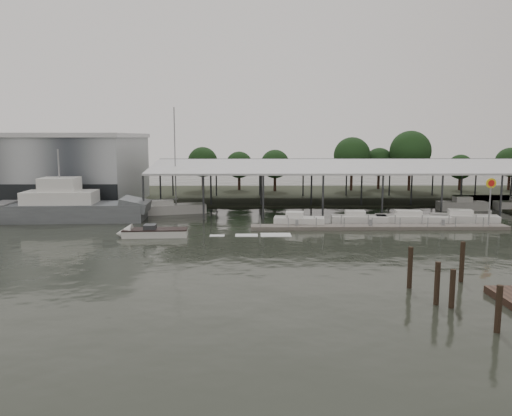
{
  "coord_description": "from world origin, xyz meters",
  "views": [
    {
      "loc": [
        0.95,
        -43.44,
        9.91
      ],
      "look_at": [
        1.53,
        8.79,
        2.5
      ],
      "focal_mm": 35.0,
      "sensor_mm": 36.0,
      "label": 1
    }
  ],
  "objects_px": {
    "speedboat_underway": "(149,233)",
    "white_sailboat": "(172,208)",
    "shell_fuel_sign": "(491,193)",
    "grey_trawler": "(71,208)"
  },
  "relations": [
    {
      "from": "speedboat_underway",
      "to": "white_sailboat",
      "type": "bearing_deg",
      "value": -92.71
    },
    {
      "from": "shell_fuel_sign",
      "to": "grey_trawler",
      "type": "distance_m",
      "value": 47.99
    },
    {
      "from": "grey_trawler",
      "to": "shell_fuel_sign",
      "type": "bearing_deg",
      "value": -9.75
    },
    {
      "from": "white_sailboat",
      "to": "speedboat_underway",
      "type": "relative_size",
      "value": 0.77
    },
    {
      "from": "grey_trawler",
      "to": "white_sailboat",
      "type": "relative_size",
      "value": 1.32
    },
    {
      "from": "shell_fuel_sign",
      "to": "speedboat_underway",
      "type": "bearing_deg",
      "value": -173.6
    },
    {
      "from": "white_sailboat",
      "to": "speedboat_underway",
      "type": "distance_m",
      "value": 15.47
    },
    {
      "from": "white_sailboat",
      "to": "speedboat_underway",
      "type": "height_order",
      "value": "white_sailboat"
    },
    {
      "from": "grey_trawler",
      "to": "white_sailboat",
      "type": "bearing_deg",
      "value": 23.52
    },
    {
      "from": "shell_fuel_sign",
      "to": "grey_trawler",
      "type": "relative_size",
      "value": 0.3
    }
  ]
}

